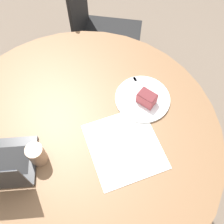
{
  "coord_description": "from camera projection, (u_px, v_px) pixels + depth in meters",
  "views": [
    {
      "loc": [
        0.45,
        0.22,
        1.82
      ],
      "look_at": [
        -0.11,
        0.13,
        0.79
      ],
      "focal_mm": 42.0,
      "sensor_mm": 36.0,
      "label": 1
    }
  ],
  "objects": [
    {
      "name": "coffee_glass",
      "position": [
        37.0,
        155.0,
        1.06
      ],
      "size": [
        0.07,
        0.07,
        0.11
      ],
      "color": "#997556",
      "rests_on": "dining_table"
    },
    {
      "name": "plate",
      "position": [
        142.0,
        99.0,
        1.25
      ],
      "size": [
        0.26,
        0.26,
        0.01
      ],
      "color": "white",
      "rests_on": "dining_table"
    },
    {
      "name": "chair",
      "position": [
        99.0,
        33.0,
        1.83
      ],
      "size": [
        0.42,
        0.42,
        0.97
      ],
      "rotation": [
        0.0,
        0.0,
        6.29
      ],
      "color": "black",
      "rests_on": "ground_plane"
    },
    {
      "name": "fork",
      "position": [
        139.0,
        88.0,
        1.27
      ],
      "size": [
        0.16,
        0.11,
        0.0
      ],
      "rotation": [
        0.0,
        0.0,
        3.7
      ],
      "color": "silver",
      "rests_on": "plate"
    },
    {
      "name": "cake_slice",
      "position": [
        147.0,
        98.0,
        1.21
      ],
      "size": [
        0.09,
        0.1,
        0.06
      ],
      "rotation": [
        0.0,
        0.0,
        4.23
      ],
      "color": "#B74C51",
      "rests_on": "plate"
    },
    {
      "name": "dining_table",
      "position": [
        82.0,
        144.0,
        1.26
      ],
      "size": [
        1.28,
        1.28,
        0.75
      ],
      "color": "brown",
      "rests_on": "ground_plane"
    },
    {
      "name": "paper_document",
      "position": [
        124.0,
        146.0,
        1.14
      ],
      "size": [
        0.42,
        0.42,
        0.0
      ],
      "rotation": [
        0.0,
        0.0,
        0.51
      ],
      "color": "white",
      "rests_on": "dining_table"
    },
    {
      "name": "ground_plane",
      "position": [
        91.0,
        179.0,
        1.82
      ],
      "size": [
        12.0,
        12.0,
        0.0
      ],
      "primitive_type": "plane",
      "color": "#6B5B4C"
    }
  ]
}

